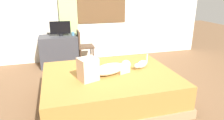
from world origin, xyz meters
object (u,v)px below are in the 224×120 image
chair_by_desk (83,45)px  bed (109,87)px  cat (141,64)px  tv_monitor (60,28)px  cup (73,34)px  person_lying (104,69)px  desk (59,51)px

chair_by_desk → bed: bearing=-85.2°
cat → tv_monitor: tv_monitor is taller
cup → chair_by_desk: size_ratio=0.10×
chair_by_desk → person_lying: bearing=-88.4°
bed → person_lying: person_lying is taller
bed → cat: size_ratio=6.80×
cup → chair_by_desk: bearing=-19.2°
cat → cup: cup is taller
bed → cup: cup is taller
bed → tv_monitor: tv_monitor is taller
bed → chair_by_desk: size_ratio=2.50×
tv_monitor → chair_by_desk: 0.66m
cat → cup: (-0.97, 1.93, 0.21)m
cup → person_lying: bearing=-82.5°
bed → cat: 0.68m
cup → chair_by_desk: (0.22, -0.08, -0.28)m
tv_monitor → bed: bearing=-71.9°
chair_by_desk → cup: bearing=160.8°
cat → desk: bearing=124.1°
tv_monitor → cup: 0.32m
cat → tv_monitor: bearing=122.7°
bed → chair_by_desk: bearing=94.8°
bed → cup: size_ratio=24.72×
bed → desk: desk is taller
person_lying → bed: bearing=34.5°
person_lying → cat: size_ratio=2.93×
person_lying → cup: (-0.27, 2.07, 0.17)m
desk → tv_monitor: bearing=-0.0°
cat → chair_by_desk: size_ratio=0.37×
cat → cup: 2.17m
desk → tv_monitor: tv_monitor is taller
tv_monitor → cup: tv_monitor is taller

